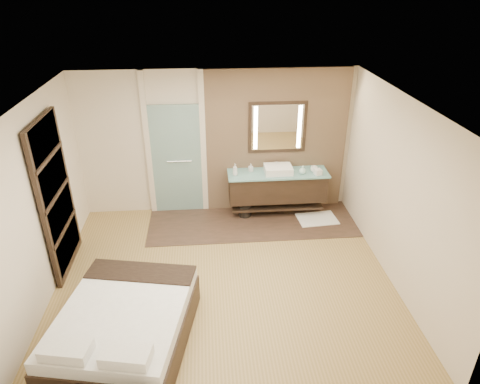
{
  "coord_description": "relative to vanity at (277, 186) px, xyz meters",
  "views": [
    {
      "loc": [
        -0.2,
        -5.15,
        4.16
      ],
      "look_at": [
        0.29,
        0.6,
        1.17
      ],
      "focal_mm": 32.0,
      "sensor_mm": 36.0,
      "label": 1
    }
  ],
  "objects": [
    {
      "name": "floor",
      "position": [
        -1.1,
        -1.92,
        -0.58
      ],
      "size": [
        5.0,
        5.0,
        0.0
      ],
      "primitive_type": "plane",
      "color": "olive",
      "rests_on": "ground"
    },
    {
      "name": "tile_strip",
      "position": [
        -0.5,
        -0.32,
        -0.57
      ],
      "size": [
        3.8,
        1.3,
        0.01
      ],
      "primitive_type": "cube",
      "color": "#34271C",
      "rests_on": "floor"
    },
    {
      "name": "stone_wall",
      "position": [
        0.0,
        0.29,
        0.77
      ],
      "size": [
        2.6,
        0.08,
        2.7
      ],
      "primitive_type": "cube",
      "color": "tan",
      "rests_on": "floor"
    },
    {
      "name": "vanity",
      "position": [
        0.0,
        0.0,
        0.0
      ],
      "size": [
        1.85,
        0.55,
        0.88
      ],
      "color": "black",
      "rests_on": "stone_wall"
    },
    {
      "name": "mirror_unit",
      "position": [
        0.0,
        0.24,
        1.07
      ],
      "size": [
        1.06,
        0.04,
        0.96
      ],
      "color": "black",
      "rests_on": "stone_wall"
    },
    {
      "name": "frosted_door",
      "position": [
        -1.85,
        0.28,
        0.56
      ],
      "size": [
        1.1,
        0.12,
        2.7
      ],
      "color": "silver",
      "rests_on": "floor"
    },
    {
      "name": "shoji_partition",
      "position": [
        -3.53,
        -1.32,
        0.63
      ],
      "size": [
        0.06,
        1.2,
        2.4
      ],
      "color": "black",
      "rests_on": "floor"
    },
    {
      "name": "bed",
      "position": [
        -2.38,
        -3.08,
        -0.28
      ],
      "size": [
        1.81,
        2.1,
        0.71
      ],
      "rotation": [
        0.0,
        0.0,
        -0.2
      ],
      "color": "black",
      "rests_on": "floor"
    },
    {
      "name": "bath_mat",
      "position": [
        0.73,
        -0.32,
        -0.56
      ],
      "size": [
        0.76,
        0.56,
        0.02
      ],
      "primitive_type": "cube",
      "rotation": [
        0.0,
        0.0,
        0.09
      ],
      "color": "white",
      "rests_on": "floor"
    },
    {
      "name": "waste_bin",
      "position": [
        -0.61,
        -0.07,
        -0.44
      ],
      "size": [
        0.28,
        0.28,
        0.29
      ],
      "primitive_type": "cylinder",
      "rotation": [
        0.0,
        0.0,
        0.29
      ],
      "color": "black",
      "rests_on": "floor"
    },
    {
      "name": "tissue_box",
      "position": [
        0.71,
        -0.16,
        0.33
      ],
      "size": [
        0.15,
        0.15,
        0.1
      ],
      "primitive_type": "cube",
      "rotation": [
        0.0,
        0.0,
        0.25
      ],
      "color": "silver",
      "rests_on": "vanity"
    },
    {
      "name": "soap_bottle_a",
      "position": [
        -0.79,
        -0.05,
        0.4
      ],
      "size": [
        0.11,
        0.11,
        0.22
      ],
      "primitive_type": "imported",
      "rotation": [
        0.0,
        0.0,
        0.39
      ],
      "color": "silver",
      "rests_on": "vanity"
    },
    {
      "name": "soap_bottle_b",
      "position": [
        -0.49,
        0.08,
        0.36
      ],
      "size": [
        0.09,
        0.09,
        0.15
      ],
      "primitive_type": "imported",
      "rotation": [
        0.0,
        0.0,
        0.35
      ],
      "color": "#B2B2B2",
      "rests_on": "vanity"
    },
    {
      "name": "soap_bottle_c",
      "position": [
        0.43,
        -0.1,
        0.36
      ],
      "size": [
        0.16,
        0.16,
        0.16
      ],
      "primitive_type": "imported",
      "rotation": [
        0.0,
        0.0,
        0.37
      ],
      "color": "silver",
      "rests_on": "vanity"
    },
    {
      "name": "cup",
      "position": [
        0.67,
        -0.02,
        0.33
      ],
      "size": [
        0.17,
        0.17,
        0.1
      ],
      "primitive_type": "imported",
      "rotation": [
        0.0,
        0.0,
        0.41
      ],
      "color": "white",
      "rests_on": "vanity"
    }
  ]
}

